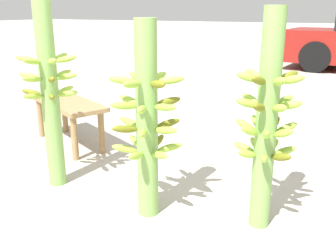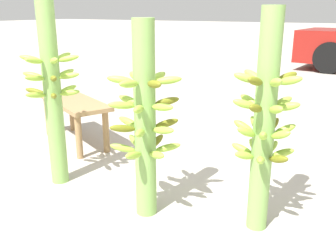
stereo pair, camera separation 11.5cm
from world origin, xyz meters
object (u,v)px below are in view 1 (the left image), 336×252
Objects in this scene: banana_stalk_center at (147,121)px; banana_stalk_right at (266,122)px; banana_stalk_left at (49,88)px; market_bench at (68,109)px.

banana_stalk_center is 0.95× the size of banana_stalk_right.
banana_stalk_left is 0.99m from market_bench.
banana_stalk_right is 1.22× the size of market_bench.
banana_stalk_left is at bearing -30.25° from market_bench.
banana_stalk_right is at bearing 8.39° from market_bench.
banana_stalk_center is 1.63m from market_bench.
banana_stalk_left is 1.18× the size of banana_stalk_center.
market_bench is (-1.39, 0.80, -0.28)m from banana_stalk_center.
market_bench is (-0.53, 0.74, -0.39)m from banana_stalk_left.
banana_stalk_center is at bearing -3.94° from banana_stalk_left.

